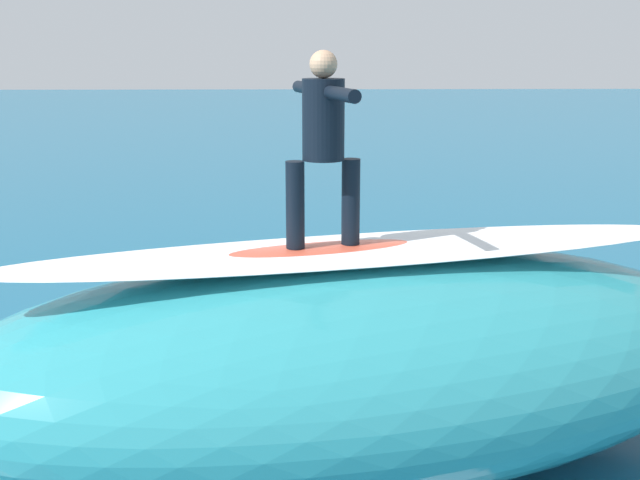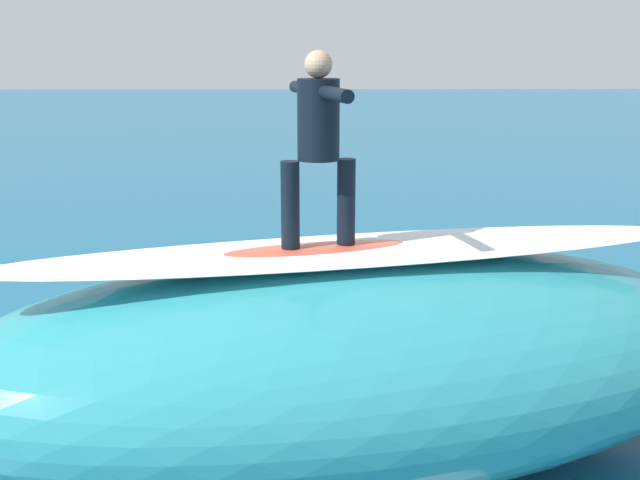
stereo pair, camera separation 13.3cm
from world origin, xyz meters
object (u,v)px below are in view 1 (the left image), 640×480
object	(u,v)px
surfer_paddling	(325,274)
surfboard_paddling	(318,286)
surfer_riding	(323,134)
surfboard_riding	(323,251)

from	to	relation	value
surfer_paddling	surfboard_paddling	bearing A→B (deg)	-0.00
surfer_riding	surfer_paddling	world-z (taller)	surfer_riding
surfboard_riding	surfer_paddling	size ratio (longest dim) A/B	1.33
surfboard_riding	surfboard_paddling	bearing A→B (deg)	-106.48
surfer_riding	surfboard_paddling	distance (m)	6.16
surfboard_paddling	surfer_paddling	xyz separation A→B (m)	(-0.11, -0.08, 0.17)
surfboard_riding	surfer_paddling	distance (m)	5.78
surfboard_riding	surfer_paddling	world-z (taller)	surfboard_riding
surfboard_riding	surfboard_paddling	xyz separation A→B (m)	(-0.08, -5.41, -1.97)
surfboard_riding	surfboard_paddling	size ratio (longest dim) A/B	0.91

